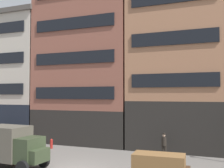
# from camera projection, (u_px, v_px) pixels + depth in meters

# --- Properties ---
(building_far_left) EXTENTS (8.86, 6.13, 13.55)m
(building_far_left) POSITION_uv_depth(u_px,v_px,m) (15.00, 76.00, 29.75)
(building_far_left) COLOR black
(building_far_left) RESTS_ON ground_plane
(building_center_left) EXTENTS (10.00, 6.13, 16.49)m
(building_center_left) POSITION_uv_depth(u_px,v_px,m) (87.00, 59.00, 26.59)
(building_center_left) COLOR black
(building_center_left) RESTS_ON ground_plane
(building_center_right) EXTENTS (8.62, 6.13, 14.67)m
(building_center_right) POSITION_uv_depth(u_px,v_px,m) (178.00, 64.00, 23.37)
(building_center_right) COLOR black
(building_center_right) RESTS_ON ground_plane
(delivery_truck_near) EXTENTS (4.44, 2.34, 2.62)m
(delivery_truck_near) POSITION_uv_depth(u_px,v_px,m) (13.00, 145.00, 16.68)
(delivery_truck_near) COLOR #2D3823
(delivery_truck_near) RESTS_ON ground_plane
(pedestrian_officer) EXTENTS (0.48, 0.48, 1.79)m
(pedestrian_officer) POSITION_uv_depth(u_px,v_px,m) (164.00, 144.00, 19.58)
(pedestrian_officer) COLOR black
(pedestrian_officer) RESTS_ON ground_plane
(fire_hydrant_curbside) EXTENTS (0.24, 0.24, 0.83)m
(fire_hydrant_curbside) POSITION_uv_depth(u_px,v_px,m) (51.00, 144.00, 22.70)
(fire_hydrant_curbside) COLOR maroon
(fire_hydrant_curbside) RESTS_ON ground_plane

